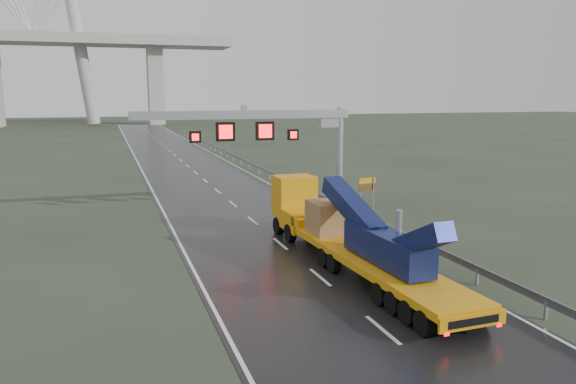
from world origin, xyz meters
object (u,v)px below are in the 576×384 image
object	(u,v)px
exit_sign_pair	(367,187)
striped_barrier	(362,213)
heavy_haul_truck	(339,229)
sign_gantry	(275,132)

from	to	relation	value
exit_sign_pair	striped_barrier	distance (m)	3.68
heavy_haul_truck	exit_sign_pair	size ratio (longest dim) A/B	7.43
heavy_haul_truck	striped_barrier	bearing A→B (deg)	55.04
exit_sign_pair	striped_barrier	size ratio (longest dim) A/B	2.33
striped_barrier	heavy_haul_truck	bearing A→B (deg)	-113.91
sign_gantry	exit_sign_pair	world-z (taller)	sign_gantry
heavy_haul_truck	sign_gantry	bearing A→B (deg)	86.69
sign_gantry	heavy_haul_truck	xyz separation A→B (m)	(-0.20, -11.69, -4.03)
sign_gantry	striped_barrier	size ratio (longest dim) A/B	14.75
exit_sign_pair	striped_barrier	xyz separation A→B (m)	(-1.80, -3.00, -1.14)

